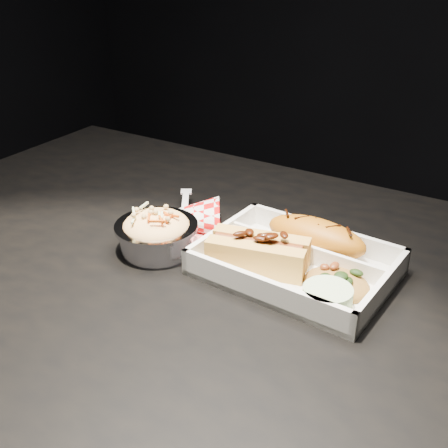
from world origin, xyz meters
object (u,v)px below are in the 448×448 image
(dining_table, at_px, (214,322))
(food_tray, at_px, (296,266))
(fried_pastry, at_px, (316,236))
(foil_coleslaw_cup, at_px, (157,231))
(hotdog, at_px, (258,250))
(napkin_fork, at_px, (184,218))

(dining_table, xyz_separation_m, food_tray, (0.10, 0.05, 0.10))
(fried_pastry, relative_size, foil_coleslaw_cup, 1.25)
(hotdog, bearing_deg, dining_table, -166.25)
(dining_table, distance_m, napkin_fork, 0.17)
(fried_pastry, relative_size, napkin_fork, 0.89)
(dining_table, bearing_deg, food_tray, 26.86)
(hotdog, xyz_separation_m, foil_coleslaw_cup, (-0.15, -0.03, -0.00))
(food_tray, distance_m, fried_pastry, 0.06)
(food_tray, relative_size, hotdog, 1.82)
(fried_pastry, bearing_deg, hotdog, -122.46)
(fried_pastry, xyz_separation_m, napkin_fork, (-0.21, -0.02, -0.02))
(fried_pastry, xyz_separation_m, foil_coleslaw_cup, (-0.20, -0.10, -0.00))
(hotdog, bearing_deg, napkin_fork, 148.15)
(food_tray, distance_m, napkin_fork, 0.21)
(fried_pastry, bearing_deg, napkin_fork, -173.50)
(dining_table, xyz_separation_m, napkin_fork, (-0.11, 0.08, 0.11))
(hotdog, bearing_deg, foil_coleslaw_cup, 176.59)
(food_tray, distance_m, hotdog, 0.06)
(fried_pastry, xyz_separation_m, hotdog, (-0.05, -0.08, 0.00))
(dining_table, distance_m, hotdog, 0.14)
(fried_pastry, height_order, napkin_fork, napkin_fork)
(dining_table, bearing_deg, fried_pastry, 45.43)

